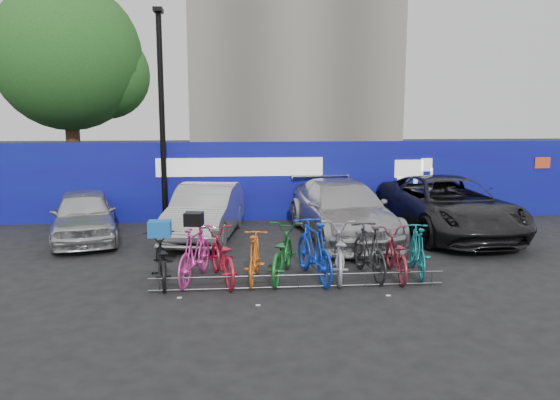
{
  "coord_description": "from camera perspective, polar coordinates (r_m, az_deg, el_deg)",
  "views": [
    {
      "loc": [
        -1.18,
        -10.44,
        3.38
      ],
      "look_at": [
        -0.13,
        2.0,
        1.28
      ],
      "focal_mm": 35.0,
      "sensor_mm": 36.0,
      "label": 1
    }
  ],
  "objects": [
    {
      "name": "bike_7",
      "position": [
        11.2,
        9.29,
        -5.23
      ],
      "size": [
        0.71,
        1.88,
        1.1
      ],
      "primitive_type": "imported",
      "rotation": [
        0.0,
        0.0,
        3.25
      ],
      "color": "#242326",
      "rests_on": "ground"
    },
    {
      "name": "bike_2",
      "position": [
        10.86,
        -6.13,
        -5.86
      ],
      "size": [
        1.11,
        2.04,
        1.02
      ],
      "primitive_type": "imported",
      "rotation": [
        0.0,
        0.0,
        3.38
      ],
      "color": "#B51831",
      "rests_on": "ground"
    },
    {
      "name": "bike_9",
      "position": [
        11.56,
        14.19,
        -5.1
      ],
      "size": [
        0.77,
        1.78,
        1.04
      ],
      "primitive_type": "imported",
      "rotation": [
        0.0,
        0.0,
        2.97
      ],
      "color": "#13777E",
      "rests_on": "ground"
    },
    {
      "name": "ground",
      "position": [
        11.04,
        1.55,
        -8.3
      ],
      "size": [
        100.0,
        100.0,
        0.0
      ],
      "primitive_type": "plane",
      "color": "black",
      "rests_on": "ground"
    },
    {
      "name": "bike_4",
      "position": [
        10.99,
        0.18,
        -5.54
      ],
      "size": [
        1.18,
        2.1,
        1.05
      ],
      "primitive_type": "imported",
      "rotation": [
        0.0,
        0.0,
        2.88
      ],
      "color": "#186926",
      "rests_on": "ground"
    },
    {
      "name": "car_3",
      "position": [
        15.49,
        17.05,
        -0.58
      ],
      "size": [
        2.83,
        5.69,
        1.55
      ],
      "primitive_type": "imported",
      "rotation": [
        0.0,
        0.0,
        0.05
      ],
      "color": "black",
      "rests_on": "ground"
    },
    {
      "name": "bike_3",
      "position": [
        10.8,
        -2.68,
        -5.97
      ],
      "size": [
        0.69,
        1.7,
        0.99
      ],
      "primitive_type": "imported",
      "rotation": [
        0.0,
        0.0,
        3.0
      ],
      "color": "orange",
      "rests_on": "ground"
    },
    {
      "name": "bike_0",
      "position": [
        10.95,
        -12.35,
        -6.12
      ],
      "size": [
        0.93,
        1.87,
        0.94
      ],
      "primitive_type": "imported",
      "rotation": [
        0.0,
        0.0,
        3.32
      ],
      "color": "black",
      "rests_on": "ground"
    },
    {
      "name": "bike_rack",
      "position": [
        10.42,
        1.93,
        -8.46
      ],
      "size": [
        5.6,
        0.03,
        0.3
      ],
      "color": "#595B60",
      "rests_on": "ground"
    },
    {
      "name": "bike_1",
      "position": [
        10.91,
        -8.9,
        -5.54
      ],
      "size": [
        0.99,
        1.95,
        1.13
      ],
      "primitive_type": "imported",
      "rotation": [
        0.0,
        0.0,
        2.88
      ],
      "color": "#E33AA4",
      "rests_on": "ground"
    },
    {
      "name": "hoarding",
      "position": [
        16.63,
        -0.69,
        2.0
      ],
      "size": [
        22.0,
        0.18,
        2.4
      ],
      "color": "#100A8F",
      "rests_on": "ground"
    },
    {
      "name": "car_2",
      "position": [
        14.48,
        6.53,
        -1.03
      ],
      "size": [
        2.58,
        5.3,
        1.49
      ],
      "primitive_type": "imported",
      "rotation": [
        0.0,
        0.0,
        0.1
      ],
      "color": "#B3B2B7",
      "rests_on": "ground"
    },
    {
      "name": "car_0",
      "position": [
        15.01,
        -19.79,
        -1.49
      ],
      "size": [
        2.44,
        4.13,
        1.32
      ],
      "primitive_type": "imported",
      "rotation": [
        0.0,
        0.0,
        0.24
      ],
      "color": "#B7B8BD",
      "rests_on": "ground"
    },
    {
      "name": "car_1",
      "position": [
        14.5,
        -7.78,
        -1.22
      ],
      "size": [
        2.14,
        4.43,
        1.4
      ],
      "primitive_type": "imported",
      "rotation": [
        0.0,
        0.0,
        -0.16
      ],
      "color": "#A1A2A5",
      "rests_on": "ground"
    },
    {
      "name": "cargo_topcase",
      "position": [
        10.76,
        -9.0,
        -1.98
      ],
      "size": [
        0.39,
        0.36,
        0.26
      ],
      "primitive_type": "cube",
      "rotation": [
        0.0,
        0.0,
        -0.13
      ],
      "color": "black",
      "rests_on": "bike_1"
    },
    {
      "name": "cargo_crate",
      "position": [
        10.8,
        -12.47,
        -2.94
      ],
      "size": [
        0.43,
        0.33,
        0.31
      ],
      "primitive_type": "cube",
      "rotation": [
        0.0,
        0.0,
        0.01
      ],
      "color": "#155BB1",
      "rests_on": "bike_0"
    },
    {
      "name": "bike_8",
      "position": [
        11.32,
        11.98,
        -5.54
      ],
      "size": [
        0.77,
        1.86,
        0.95
      ],
      "primitive_type": "imported",
      "rotation": [
        0.0,
        0.0,
        3.07
      ],
      "color": "maroon",
      "rests_on": "ground"
    },
    {
      "name": "tree",
      "position": [
        21.32,
        -20.62,
        13.47
      ],
      "size": [
        5.4,
        5.2,
        7.8
      ],
      "color": "#382314",
      "rests_on": "ground"
    },
    {
      "name": "bike_6",
      "position": [
        11.14,
        6.16,
        -5.35
      ],
      "size": [
        1.02,
        2.11,
        1.06
      ],
      "primitive_type": "imported",
      "rotation": [
        0.0,
        0.0,
        2.98
      ],
      "color": "#A8AAB0",
      "rests_on": "ground"
    },
    {
      "name": "lamppost",
      "position": [
        15.97,
        -12.25,
        8.92
      ],
      "size": [
        0.25,
        0.5,
        6.11
      ],
      "color": "black",
      "rests_on": "ground"
    },
    {
      "name": "bike_5",
      "position": [
        10.9,
        3.58,
        -5.21
      ],
      "size": [
        0.94,
        2.1,
        1.22
      ],
      "primitive_type": "imported",
      "rotation": [
        0.0,
        0.0,
        3.33
      ],
      "color": "#0F38C6",
      "rests_on": "ground"
    }
  ]
}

